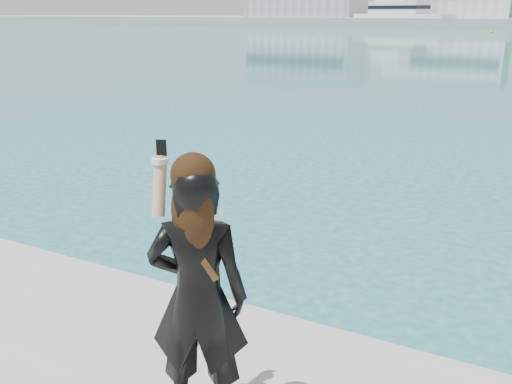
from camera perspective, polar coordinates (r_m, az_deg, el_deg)
motor_yacht at (r=124.23m, az=14.25°, el=16.86°), size 21.34×12.53×9.63m
buoy_far at (r=101.76m, az=22.46°, el=14.53°), size 0.50×0.50×0.50m
woman at (r=3.32m, az=-5.88°, el=-9.72°), size 0.68×0.58×1.68m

